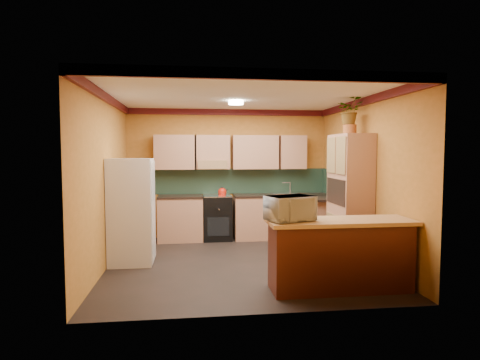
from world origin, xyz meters
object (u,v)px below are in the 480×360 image
at_px(fridge, 131,211).
at_px(microwave, 290,208).
at_px(pantry, 350,197).
at_px(base_cabinets_back, 247,218).
at_px(breakfast_bar, 340,257).
at_px(stove, 217,218).

height_order(fridge, microwave, fridge).
bearing_deg(microwave, fridge, 122.79).
height_order(fridge, pantry, pantry).
bearing_deg(base_cabinets_back, fridge, -142.97).
distance_m(fridge, pantry, 3.61).
bearing_deg(breakfast_bar, fridge, 150.46).
distance_m(stove, pantry, 2.82).
relative_size(base_cabinets_back, stove, 4.01).
height_order(breakfast_bar, microwave, microwave).
distance_m(base_cabinets_back, breakfast_bar, 3.32).
relative_size(pantry, breakfast_bar, 1.17).
relative_size(base_cabinets_back, breakfast_bar, 2.03).
xyz_separation_m(stove, fridge, (-1.49, -1.60, 0.39)).
xyz_separation_m(stove, pantry, (2.11, -1.79, 0.59)).
distance_m(stove, fridge, 2.22).
distance_m(stove, microwave, 3.37).
height_order(stove, pantry, pantry).
xyz_separation_m(base_cabinets_back, stove, (-0.62, -0.00, 0.02)).
distance_m(base_cabinets_back, microwave, 3.30).
bearing_deg(base_cabinets_back, microwave, -88.37).
bearing_deg(fridge, stove, 46.93).
relative_size(pantry, microwave, 3.66).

